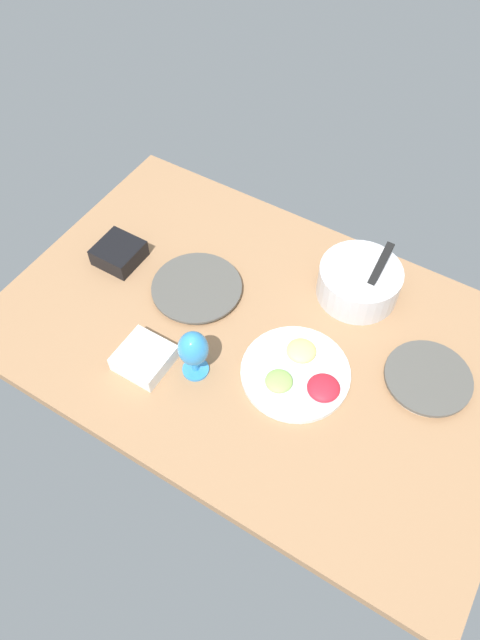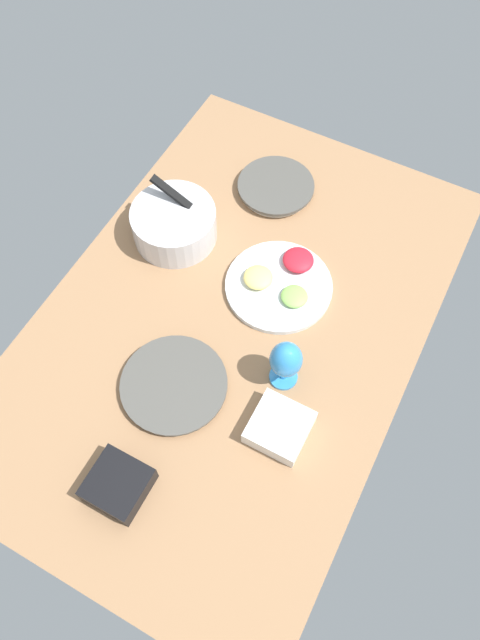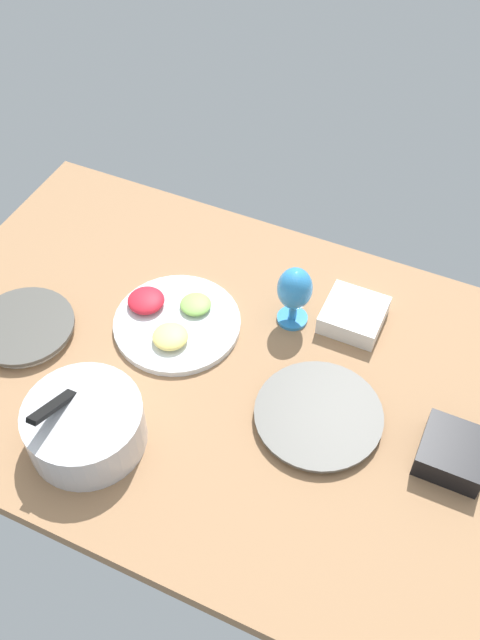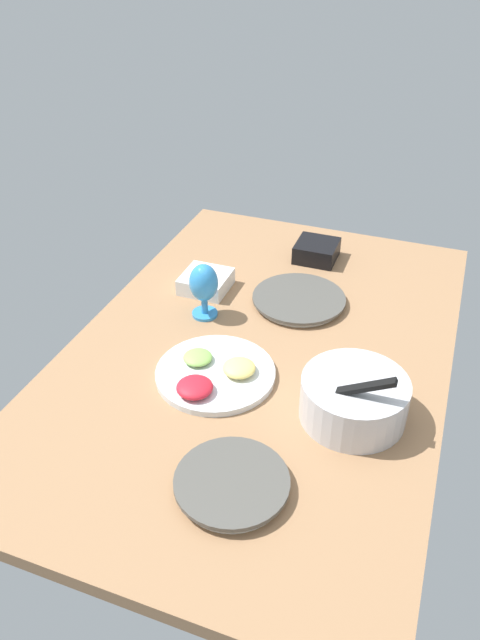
{
  "view_description": "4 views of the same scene",
  "coord_description": "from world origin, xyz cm",
  "px_view_note": "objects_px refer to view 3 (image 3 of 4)",
  "views": [
    {
      "loc": [
        47.38,
        -89.04,
        145.46
      ],
      "look_at": [
        -4.89,
        -3.38,
        7.65
      ],
      "focal_mm": 32.35,
      "sensor_mm": 36.0,
      "label": 1
    },
    {
      "loc": [
        -72.52,
        -41.02,
        150.51
      ],
      "look_at": [
        -2.7,
        -3.96,
        7.65
      ],
      "focal_mm": 33.29,
      "sensor_mm": 36.0,
      "label": 2
    },
    {
      "loc": [
        -45.75,
        90.08,
        136.62
      ],
      "look_at": [
        -0.1,
        -9.38,
        7.65
      ],
      "focal_mm": 39.6,
      "sensor_mm": 36.0,
      "label": 3
    },
    {
      "loc": [
        130.89,
        42.64,
        105.14
      ],
      "look_at": [
        -0.26,
        -6.14,
        7.65
      ],
      "focal_mm": 34.16,
      "sensor_mm": 36.0,
      "label": 4
    }
  ],
  "objects_px": {
    "mixing_bowl": "(85,424)",
    "square_bowl_white": "(354,314)",
    "dinner_plate_right": "(24,328)",
    "dinner_plate_left": "(318,416)",
    "hurricane_glass_blue": "(295,291)",
    "fruit_platter": "(174,321)",
    "square_bowl_black": "(453,452)"
  },
  "relations": [
    {
      "from": "mixing_bowl",
      "to": "square_bowl_white",
      "type": "height_order",
      "value": "mixing_bowl"
    },
    {
      "from": "dinner_plate_right",
      "to": "dinner_plate_left",
      "type": "bearing_deg",
      "value": -175.06
    },
    {
      "from": "hurricane_glass_blue",
      "to": "fruit_platter",
      "type": "bearing_deg",
      "value": 28.02
    },
    {
      "from": "dinner_plate_left",
      "to": "square_bowl_black",
      "type": "xyz_separation_m",
      "value": [
        -0.3,
        -0.02,
        0.02
      ]
    },
    {
      "from": "square_bowl_black",
      "to": "dinner_plate_left",
      "type": "bearing_deg",
      "value": 4.04
    },
    {
      "from": "dinner_plate_left",
      "to": "fruit_platter",
      "type": "xyz_separation_m",
      "value": [
        0.43,
        -0.11,
        0.0
      ]
    },
    {
      "from": "fruit_platter",
      "to": "square_bowl_black",
      "type": "height_order",
      "value": "square_bowl_black"
    },
    {
      "from": "dinner_plate_right",
      "to": "hurricane_glass_blue",
      "type": "relative_size",
      "value": 1.44
    },
    {
      "from": "dinner_plate_left",
      "to": "hurricane_glass_blue",
      "type": "xyz_separation_m",
      "value": [
        0.16,
        -0.25,
        0.09
      ]
    },
    {
      "from": "dinner_plate_left",
      "to": "square_bowl_black",
      "type": "distance_m",
      "value": 0.3
    },
    {
      "from": "dinner_plate_right",
      "to": "mixing_bowl",
      "type": "relative_size",
      "value": 0.97
    },
    {
      "from": "fruit_platter",
      "to": "square_bowl_black",
      "type": "bearing_deg",
      "value": 172.97
    },
    {
      "from": "dinner_plate_left",
      "to": "square_bowl_black",
      "type": "height_order",
      "value": "square_bowl_black"
    },
    {
      "from": "square_bowl_white",
      "to": "square_bowl_black",
      "type": "xyz_separation_m",
      "value": [
        -0.32,
        0.29,
        0.01
      ]
    },
    {
      "from": "mixing_bowl",
      "to": "square_bowl_black",
      "type": "distance_m",
      "value": 0.79
    },
    {
      "from": "fruit_platter",
      "to": "square_bowl_black",
      "type": "relative_size",
      "value": 2.27
    },
    {
      "from": "dinner_plate_left",
      "to": "fruit_platter",
      "type": "distance_m",
      "value": 0.44
    },
    {
      "from": "fruit_platter",
      "to": "hurricane_glass_blue",
      "type": "relative_size",
      "value": 1.83
    },
    {
      "from": "dinner_plate_left",
      "to": "mixing_bowl",
      "type": "relative_size",
      "value": 1.12
    },
    {
      "from": "dinner_plate_left",
      "to": "square_bowl_white",
      "type": "height_order",
      "value": "square_bowl_white"
    },
    {
      "from": "mixing_bowl",
      "to": "square_bowl_white",
      "type": "relative_size",
      "value": 1.76
    },
    {
      "from": "dinner_plate_left",
      "to": "hurricane_glass_blue",
      "type": "relative_size",
      "value": 1.68
    },
    {
      "from": "dinner_plate_left",
      "to": "mixing_bowl",
      "type": "height_order",
      "value": "mixing_bowl"
    },
    {
      "from": "dinner_plate_right",
      "to": "square_bowl_black",
      "type": "distance_m",
      "value": 1.06
    },
    {
      "from": "mixing_bowl",
      "to": "dinner_plate_left",
      "type": "bearing_deg",
      "value": -149.54
    },
    {
      "from": "square_bowl_white",
      "to": "fruit_platter",
      "type": "bearing_deg",
      "value": 25.87
    },
    {
      "from": "square_bowl_white",
      "to": "square_bowl_black",
      "type": "bearing_deg",
      "value": 138.2
    },
    {
      "from": "fruit_platter",
      "to": "hurricane_glass_blue",
      "type": "distance_m",
      "value": 0.31
    },
    {
      "from": "dinner_plate_left",
      "to": "dinner_plate_right",
      "type": "bearing_deg",
      "value": 4.94
    },
    {
      "from": "hurricane_glass_blue",
      "to": "square_bowl_white",
      "type": "height_order",
      "value": "hurricane_glass_blue"
    },
    {
      "from": "dinner_plate_right",
      "to": "hurricane_glass_blue",
      "type": "distance_m",
      "value": 0.68
    },
    {
      "from": "hurricane_glass_blue",
      "to": "mixing_bowl",
      "type": "bearing_deg",
      "value": 61.31
    }
  ]
}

